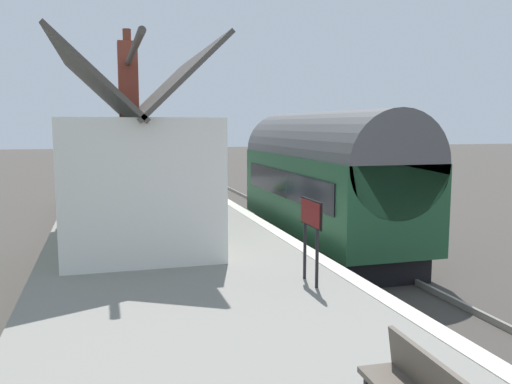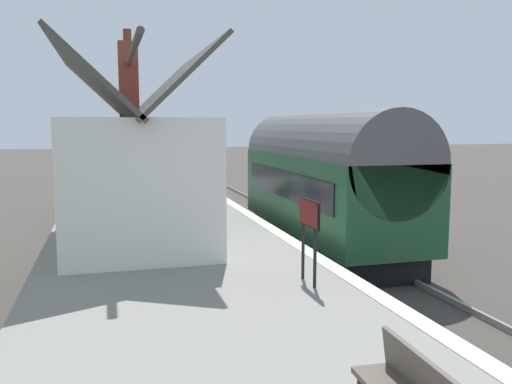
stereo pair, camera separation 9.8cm
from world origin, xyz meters
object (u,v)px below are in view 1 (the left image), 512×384
Objects in this scene: planter_under_sign at (177,190)px; planter_corner_building at (216,196)px; bench_mid_platform at (174,191)px; station_building at (135,173)px; train at (325,180)px; station_sign_board at (311,220)px.

planter_corner_building reaches higher than planter_under_sign.
bench_mid_platform is 1.58m from planter_corner_building.
bench_mid_platform is at bearing -16.67° from station_building.
bench_mid_platform is at bearing 41.96° from train.
station_sign_board is at bearing 154.49° from train.
train is at bearing -138.04° from bench_mid_platform.
station_building is 8.46× the size of planter_corner_building.
bench_mid_platform is (4.58, 4.11, -0.74)m from train.
station_building reaches higher than station_sign_board.
planter_under_sign is (1.83, -0.35, -0.19)m from bench_mid_platform.
station_building is 7.89m from planter_under_sign.
station_sign_board is (-10.27, 0.33, 0.87)m from planter_corner_building.
bench_mid_platform is 1.87m from planter_under_sign.
bench_mid_platform is at bearing 169.26° from planter_under_sign.
planter_corner_building is at bearing 33.12° from train.
planter_under_sign is at bearing -10.74° from bench_mid_platform.
station_sign_board reaches higher than bench_mid_platform.
planter_under_sign is (6.40, 3.77, -0.93)m from train.
planter_under_sign is 1.24× the size of planter_corner_building.
station_sign_board is (-6.23, 2.97, -0.03)m from train.
planter_under_sign is at bearing 25.59° from planter_corner_building.
train is 5.93m from station_building.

